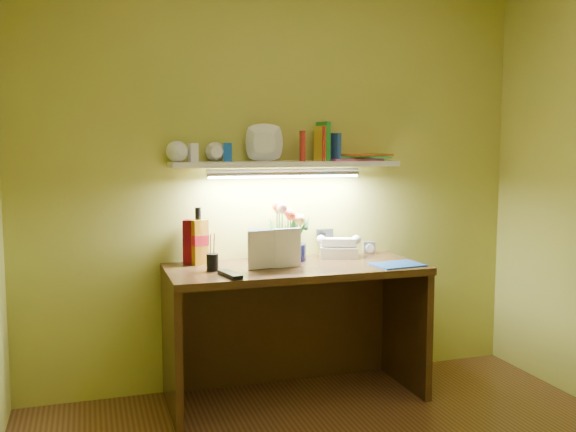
% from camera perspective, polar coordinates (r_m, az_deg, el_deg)
% --- Properties ---
extents(desk, '(1.40, 0.60, 0.75)m').
position_cam_1_polar(desk, '(3.61, 0.66, -10.29)').
color(desk, '#32200D').
rests_on(desk, ground).
extents(flower_bouquet, '(0.26, 0.26, 0.33)m').
position_cam_1_polar(flower_bouquet, '(3.65, 0.13, -1.37)').
color(flower_bouquet, '#070938').
rests_on(flower_bouquet, desk).
extents(telephone, '(0.26, 0.22, 0.13)m').
position_cam_1_polar(telephone, '(3.79, 4.51, -2.69)').
color(telephone, white).
rests_on(telephone, desk).
extents(desk_clock, '(0.08, 0.04, 0.07)m').
position_cam_1_polar(desk_clock, '(3.92, 7.18, -2.82)').
color(desk_clock, silver).
rests_on(desk_clock, desk).
extents(whisky_bottle, '(0.11, 0.11, 0.32)m').
position_cam_1_polar(whisky_bottle, '(3.57, -7.97, -1.76)').
color(whisky_bottle, '#BA760E').
rests_on(whisky_bottle, desk).
extents(whisky_box, '(0.10, 0.10, 0.24)m').
position_cam_1_polar(whisky_box, '(3.60, -8.60, -2.28)').
color(whisky_box, '#5A060F').
rests_on(whisky_box, desk).
extents(pen_cup, '(0.06, 0.06, 0.15)m').
position_cam_1_polar(pen_cup, '(3.38, -6.74, -3.59)').
color(pen_cup, black).
rests_on(pen_cup, desk).
extents(art_card, '(0.19, 0.10, 0.19)m').
position_cam_1_polar(art_card, '(3.65, -2.03, -2.54)').
color(art_card, white).
rests_on(art_card, desk).
extents(tv_remote, '(0.09, 0.20, 0.02)m').
position_cam_1_polar(tv_remote, '(3.23, -5.17, -5.20)').
color(tv_remote, black).
rests_on(tv_remote, desk).
extents(blue_folder, '(0.29, 0.23, 0.01)m').
position_cam_1_polar(blue_folder, '(3.58, 9.69, -4.27)').
color(blue_folder, blue).
rests_on(blue_folder, desk).
extents(desk_book_a, '(0.16, 0.04, 0.21)m').
position_cam_1_polar(desk_book_a, '(3.37, -3.59, -3.10)').
color(desk_book_a, white).
rests_on(desk_book_a, desk).
extents(desk_book_b, '(0.16, 0.02, 0.21)m').
position_cam_1_polar(desk_book_b, '(3.42, -1.26, -2.92)').
color(desk_book_b, white).
rests_on(desk_book_b, desk).
extents(wall_shelf, '(1.33, 0.33, 0.25)m').
position_cam_1_polar(wall_shelf, '(3.63, -0.04, 5.19)').
color(wall_shelf, white).
rests_on(wall_shelf, ground).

